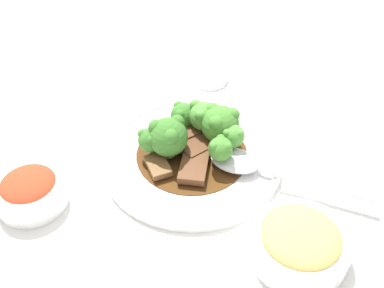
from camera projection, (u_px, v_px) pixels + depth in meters
ground_plane at (192, 161)px, 0.66m from camera, size 4.00×4.00×0.00m
main_plate at (192, 156)px, 0.65m from camera, size 0.26×0.26×0.02m
beef_strip_0 at (161, 139)px, 0.66m from camera, size 0.04×0.05×0.01m
beef_strip_1 at (183, 135)px, 0.66m from camera, size 0.06×0.06×0.02m
beef_strip_2 at (200, 145)px, 0.65m from camera, size 0.07×0.06×0.01m
beef_strip_3 at (194, 166)px, 0.62m from camera, size 0.07×0.05×0.01m
beef_strip_4 at (158, 166)px, 0.62m from camera, size 0.05×0.05×0.01m
broccoli_floret_0 at (220, 123)px, 0.64m from camera, size 0.06×0.06×0.06m
broccoli_floret_1 at (150, 140)px, 0.63m from camera, size 0.03×0.03×0.04m
broccoli_floret_2 at (221, 149)px, 0.61m from camera, size 0.03×0.03×0.05m
broccoli_floret_3 at (183, 115)px, 0.67m from camera, size 0.04×0.04×0.04m
broccoli_floret_4 at (168, 136)px, 0.62m from camera, size 0.06×0.06×0.06m
broccoli_floret_5 at (233, 136)px, 0.63m from camera, size 0.03×0.03×0.05m
broccoli_floret_6 at (201, 115)px, 0.66m from camera, size 0.04×0.04×0.05m
serving_spoon at (246, 163)px, 0.62m from camera, size 0.05×0.23×0.01m
side_bowl_kimchi at (30, 190)px, 0.59m from camera, size 0.09×0.09×0.05m
side_bowl_appetizer at (300, 243)px, 0.52m from camera, size 0.12×0.12×0.05m
sauce_dish at (210, 78)px, 0.81m from camera, size 0.06×0.06×0.01m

